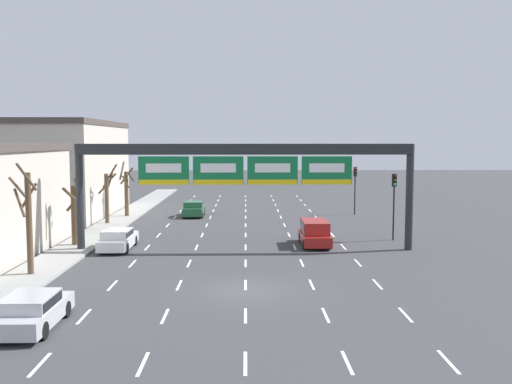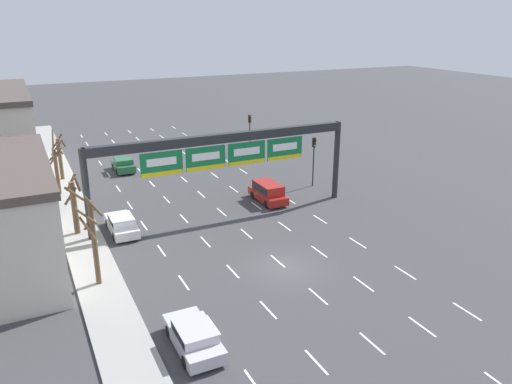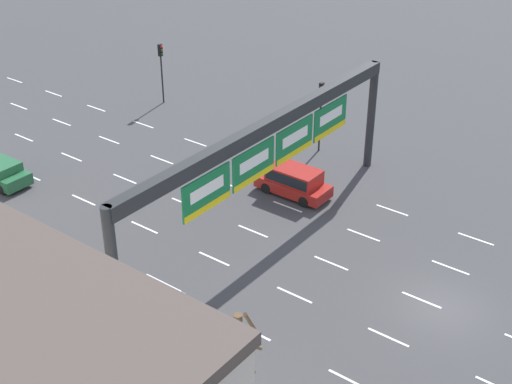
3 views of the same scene
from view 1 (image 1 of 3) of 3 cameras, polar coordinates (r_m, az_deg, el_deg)
name	(u,v)px [view 1 (image 1 of 3)]	position (r m, az deg, el deg)	size (l,w,h in m)	color
ground_plane	(245,290)	(27.75, -1.06, -9.79)	(220.00, 220.00, 0.00)	#3D3D3F
sidewalk_left	(9,290)	(29.96, -23.51, -8.96)	(2.80, 110.00, 0.15)	#999993
lane_dashes	(246,241)	(40.94, -1.05, -4.89)	(13.32, 67.00, 0.01)	white
sign_gantry	(245,164)	(36.74, -1.07, 2.85)	(21.89, 0.70, 6.95)	#232628
building_far	(66,168)	(58.01, -18.51, 2.31)	(8.76, 17.74, 9.03)	beige
suv_red	(315,232)	(39.18, 5.89, -3.96)	(1.88, 4.48, 1.73)	maroon
car_green	(194,208)	(53.97, -6.24, -1.64)	(1.89, 3.95, 1.46)	#235B38
car_silver	(32,310)	(23.77, -21.52, -10.92)	(1.92, 4.41, 1.35)	#B7B7BC
car_white	(118,239)	(38.67, -13.64, -4.56)	(1.85, 4.67, 1.34)	silver
traffic_light_near_gantry	(355,181)	(55.65, 9.88, 1.12)	(0.30, 0.35, 4.61)	black
traffic_light_mid_block	(394,193)	(41.92, 13.64, -0.10)	(0.30, 0.35, 4.78)	black
tree_bare_closest	(28,217)	(32.09, -21.84, -2.36)	(1.57, 1.45, 5.90)	brown
tree_bare_second	(107,194)	(50.08, -14.65, -0.19)	(1.69, 1.12, 5.03)	brown
tree_bare_third	(126,190)	(54.29, -12.83, 0.24)	(1.45, 1.44, 5.05)	brown
tree_bare_furthest	(75,210)	(40.20, -17.68, -1.72)	(1.43, 1.47, 4.58)	brown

